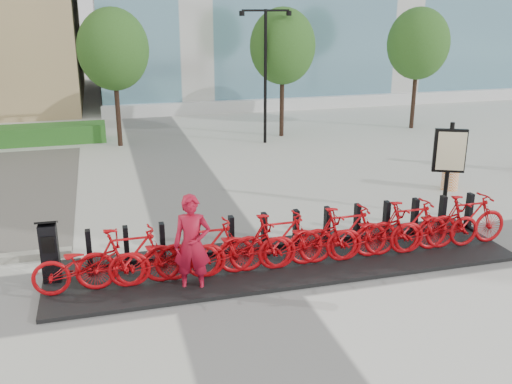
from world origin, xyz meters
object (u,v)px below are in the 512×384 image
object	(u,v)px
kiosk	(50,251)
construction_barrel	(450,174)
worker_red	(192,244)
map_sign	(449,155)
bike_0	(89,264)

from	to	relation	value
kiosk	construction_barrel	xyz separation A→B (m)	(10.79, 3.21, -0.23)
kiosk	construction_barrel	bearing A→B (deg)	18.67
worker_red	map_sign	distance (m)	7.26
worker_red	map_sign	size ratio (longest dim) A/B	0.78
kiosk	worker_red	world-z (taller)	worker_red
worker_red	kiosk	bearing A→B (deg)	173.70
construction_barrel	worker_red	bearing A→B (deg)	-152.98
bike_0	map_sign	size ratio (longest dim) A/B	0.84
kiosk	construction_barrel	world-z (taller)	kiosk
worker_red	construction_barrel	distance (m)	9.25
bike_0	worker_red	xyz separation A→B (m)	(1.86, -0.36, 0.33)
construction_barrel	bike_0	bearing A→B (deg)	-159.20
construction_barrel	map_sign	size ratio (longest dim) A/B	0.38
bike_0	kiosk	bearing A→B (deg)	48.56
bike_0	construction_barrel	distance (m)	10.79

